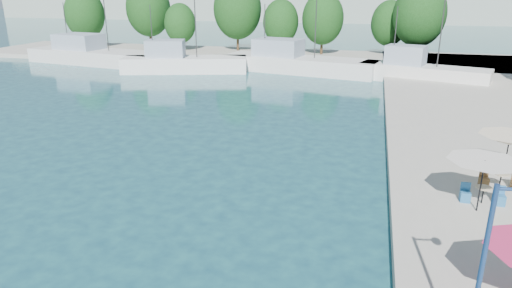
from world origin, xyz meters
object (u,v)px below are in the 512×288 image
(trawler_02, at_px, (182,63))
(umbrella_white, at_px, (484,166))
(trawler_01, at_px, (95,55))
(trawler_03, at_px, (296,63))
(trawler_04, at_px, (420,72))
(street_lamp, at_px, (501,247))
(umbrella_cream, at_px, (509,140))

(trawler_02, height_order, umbrella_white, trawler_02)
(trawler_02, bearing_deg, trawler_01, 150.76)
(trawler_03, xyz_separation_m, umbrella_white, (13.77, -35.24, 1.56))
(trawler_02, bearing_deg, trawler_04, -15.09)
(trawler_01, relative_size, street_lamp, 4.07)
(trawler_02, xyz_separation_m, umbrella_cream, (29.06, -27.25, 1.43))
(trawler_04, bearing_deg, umbrella_white, -73.14)
(trawler_03, bearing_deg, trawler_02, -153.07)
(trawler_03, distance_m, umbrella_cream, 34.63)
(trawler_02, xyz_separation_m, trawler_03, (13.25, 3.53, -0.00))
(street_lamp, bearing_deg, trawler_01, 123.05)
(umbrella_cream, distance_m, street_lamp, 14.30)
(umbrella_cream, bearing_deg, trawler_02, 136.84)
(street_lamp, bearing_deg, umbrella_cream, 66.34)
(umbrella_cream, bearing_deg, umbrella_white, -114.47)
(trawler_01, relative_size, trawler_04, 1.50)
(trawler_01, xyz_separation_m, street_lamp, (39.26, -44.27, 3.02))
(umbrella_white, bearing_deg, trawler_03, 111.35)
(trawler_03, height_order, trawler_04, same)
(trawler_03, relative_size, umbrella_cream, 6.49)
(trawler_02, xyz_separation_m, street_lamp, (25.34, -40.97, 3.02))
(trawler_01, bearing_deg, trawler_02, -3.70)
(trawler_01, bearing_deg, umbrella_cream, -25.77)
(trawler_03, height_order, umbrella_white, trawler_03)
(trawler_03, bearing_deg, street_lamp, -62.77)
(trawler_04, distance_m, umbrella_white, 32.13)
(umbrella_cream, bearing_deg, trawler_03, 117.18)
(trawler_04, bearing_deg, trawler_01, -166.96)
(umbrella_white, height_order, umbrella_cream, umbrella_white)
(trawler_03, relative_size, umbrella_white, 6.31)
(trawler_04, height_order, umbrella_cream, trawler_04)
(umbrella_cream, bearing_deg, street_lamp, -105.14)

